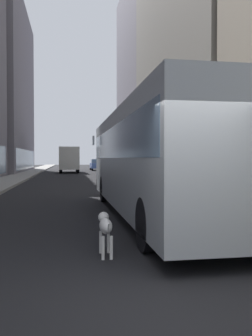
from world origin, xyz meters
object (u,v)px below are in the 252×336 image
at_px(car_blue_hatchback, 97,165).
at_px(transit_bus, 154,156).
at_px(dalmatian_dog, 105,226).
at_px(box_truck, 69,159).
at_px(car_white_van, 109,167).

bearing_deg(car_blue_hatchback, transit_bus, -92.25).
distance_m(transit_bus, dalmatian_dog, 4.83).
xyz_separation_m(car_blue_hatchback, box_truck, (-4.00, -7.47, 0.84)).
bearing_deg(car_white_van, box_truck, 116.04).
height_order(car_blue_hatchback, box_truck, box_truck).
distance_m(transit_bus, car_blue_hatchback, 40.81).
bearing_deg(car_blue_hatchback, car_white_van, -90.00).
xyz_separation_m(car_white_van, dalmatian_dog, (-3.52, -29.36, -0.31)).
xyz_separation_m(transit_bus, car_blue_hatchback, (1.60, 40.76, -0.95)).
distance_m(car_white_van, dalmatian_dog, 29.57).
bearing_deg(car_blue_hatchback, dalmatian_dog, -94.47).
bearing_deg(dalmatian_dog, box_truck, 90.73).
distance_m(box_truck, dalmatian_dog, 37.57).
bearing_deg(car_white_van, transit_bus, -93.65).
distance_m(transit_bus, car_white_van, 25.18).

